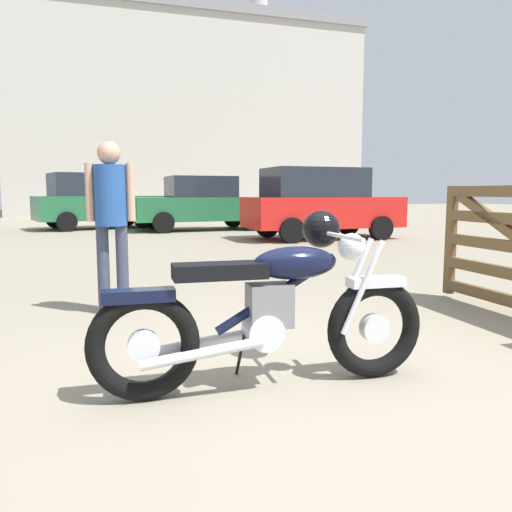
# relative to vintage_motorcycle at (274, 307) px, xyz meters

# --- Properties ---
(ground_plane) EXTENTS (80.00, 80.00, 0.00)m
(ground_plane) POSITION_rel_vintage_motorcycle_xyz_m (0.24, -0.14, -0.49)
(ground_plane) COLOR gray
(vintage_motorcycle) EXTENTS (2.08, 0.73, 1.07)m
(vintage_motorcycle) POSITION_rel_vintage_motorcycle_xyz_m (0.00, 0.00, 0.00)
(vintage_motorcycle) COLOR black
(vintage_motorcycle) RESTS_ON ground_plane
(bystander) EXTENTS (0.45, 0.30, 1.66)m
(bystander) POSITION_rel_vintage_motorcycle_xyz_m (-0.70, 2.31, 0.53)
(bystander) COLOR #383D51
(bystander) RESTS_ON ground_plane
(dark_sedan_left) EXTENTS (3.97, 1.97, 1.78)m
(dark_sedan_left) POSITION_rel_vintage_motorcycle_xyz_m (5.05, 8.70, 0.43)
(dark_sedan_left) COLOR black
(dark_sedan_left) RESTS_ON ground_plane
(white_estate_far) EXTENTS (4.21, 1.95, 1.67)m
(white_estate_far) POSITION_rel_vintage_motorcycle_xyz_m (3.07, 12.77, 0.34)
(white_estate_far) COLOR black
(white_estate_far) RESTS_ON ground_plane
(pale_sedan_back) EXTENTS (4.14, 2.37, 1.78)m
(pale_sedan_back) POSITION_rel_vintage_motorcycle_xyz_m (0.06, 14.61, 0.43)
(pale_sedan_back) COLOR black
(pale_sedan_back) RESTS_ON ground_plane
(industrial_building) EXTENTS (19.51, 10.69, 22.32)m
(industrial_building) POSITION_rel_vintage_motorcycle_xyz_m (6.17, 27.52, 4.95)
(industrial_building) COLOR beige
(industrial_building) RESTS_ON ground_plane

